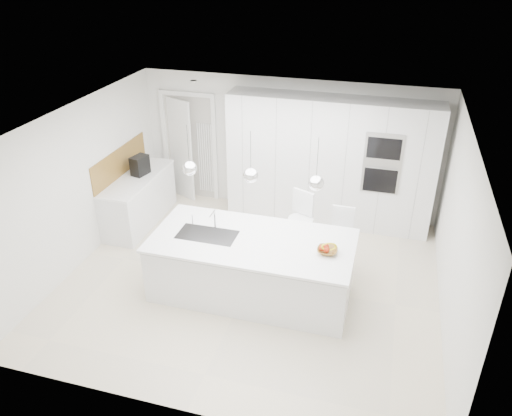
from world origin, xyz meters
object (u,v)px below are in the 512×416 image
(espresso_machine, at_px, (140,165))
(bar_stool_right, at_px, (340,242))
(island_base, at_px, (251,269))
(fruit_bowl, at_px, (327,251))
(bar_stool_left, at_px, (300,230))

(espresso_machine, bearing_deg, bar_stool_right, 1.52)
(island_base, height_order, fruit_bowl, fruit_bowl)
(bar_stool_left, relative_size, bar_stool_right, 1.12)
(island_base, height_order, espresso_machine, espresso_machine)
(fruit_bowl, bearing_deg, espresso_machine, 155.43)
(espresso_machine, distance_m, bar_stool_left, 3.14)
(espresso_machine, xyz_separation_m, bar_stool_left, (3.04, -0.65, -0.47))
(fruit_bowl, relative_size, espresso_machine, 0.79)
(fruit_bowl, bearing_deg, bar_stool_left, 119.09)
(espresso_machine, relative_size, bar_stool_left, 0.29)
(bar_stool_left, distance_m, bar_stool_right, 0.64)
(fruit_bowl, height_order, bar_stool_right, bar_stool_right)
(island_base, relative_size, bar_stool_left, 2.34)
(island_base, xyz_separation_m, bar_stool_left, (0.51, 0.98, 0.17))
(island_base, distance_m, bar_stool_right, 1.46)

